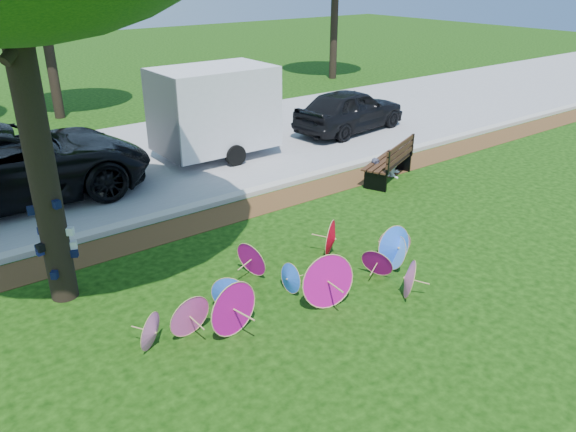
% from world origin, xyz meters
% --- Properties ---
extents(ground, '(90.00, 90.00, 0.00)m').
position_xyz_m(ground, '(0.00, 0.00, 0.00)').
color(ground, black).
rests_on(ground, ground).
extents(mulch_strip, '(90.00, 1.00, 0.01)m').
position_xyz_m(mulch_strip, '(0.00, 4.50, 0.01)').
color(mulch_strip, '#472D16').
rests_on(mulch_strip, ground).
extents(curb, '(90.00, 0.30, 0.12)m').
position_xyz_m(curb, '(0.00, 5.20, 0.06)').
color(curb, '#B7B5AD').
rests_on(curb, ground).
extents(street, '(90.00, 8.00, 0.01)m').
position_xyz_m(street, '(0.00, 9.35, 0.01)').
color(street, gray).
rests_on(street, ground).
extents(parasol_pile, '(5.51, 2.82, 0.95)m').
position_xyz_m(parasol_pile, '(0.06, 0.77, 0.38)').
color(parasol_pile, '#C60C8A').
rests_on(parasol_pile, ground).
extents(black_van, '(6.76, 3.37, 1.84)m').
position_xyz_m(black_van, '(-3.01, 8.25, 0.92)').
color(black_van, black).
rests_on(black_van, ground).
extents(dark_pickup, '(4.42, 2.19, 1.45)m').
position_xyz_m(dark_pickup, '(7.67, 8.03, 0.72)').
color(dark_pickup, black).
rests_on(dark_pickup, ground).
extents(cargo_trailer, '(3.27, 2.07, 2.88)m').
position_xyz_m(cargo_trailer, '(2.66, 8.32, 1.44)').
color(cargo_trailer, silver).
rests_on(cargo_trailer, ground).
extents(park_bench, '(2.12, 1.45, 1.03)m').
position_xyz_m(park_bench, '(5.22, 3.97, 0.52)').
color(park_bench, black).
rests_on(park_bench, ground).
extents(person_left, '(0.52, 0.45, 1.21)m').
position_xyz_m(person_left, '(4.87, 4.02, 0.60)').
color(person_left, '#36384A').
rests_on(person_left, ground).
extents(person_right, '(0.59, 0.50, 1.05)m').
position_xyz_m(person_right, '(5.57, 4.02, 0.52)').
color(person_right, silver).
rests_on(person_right, ground).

